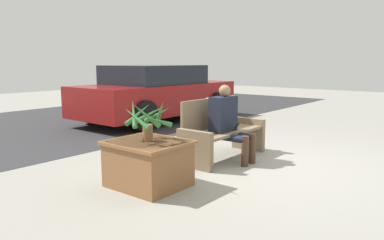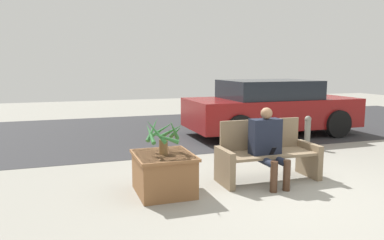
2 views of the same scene
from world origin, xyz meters
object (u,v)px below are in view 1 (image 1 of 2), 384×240
Objects in this scene: planter_box at (148,162)px; person_seated at (228,120)px; bench at (221,132)px; parked_car at (157,93)px; potted_plant at (147,118)px; bollard_post at (208,112)px.

person_seated is at bearing -3.83° from planter_box.
planter_box is at bearing -176.90° from bench.
person_seated is at bearing -121.12° from parked_car.
potted_plant is 0.13× the size of parked_car.
person_seated is at bearing -3.91° from potted_plant.
planter_box is 1.62× the size of potted_plant.
bollard_post is (-0.07, -1.65, -0.33)m from parked_car.
bench is at bearing -121.40° from parked_car.
bench is at bearing 63.95° from person_seated.
parked_car reaches higher than person_seated.
potted_plant is (-1.56, 0.11, 0.20)m from person_seated.
bench is 0.31m from person_seated.
parked_car is 1.68m from bollard_post.
parked_car is at bearing 58.88° from person_seated.
bollard_post is at bearing 26.07° from potted_plant.
potted_plant reaches higher than planter_box.
planter_box is 5.04m from parked_car.
parked_car reaches higher than potted_plant.
bollard_post is (1.96, 1.68, -0.04)m from bench.
parked_car reaches higher than bench.
potted_plant is at bearing -137.18° from parked_car.
planter_box is (-1.65, -0.09, -0.11)m from bench.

